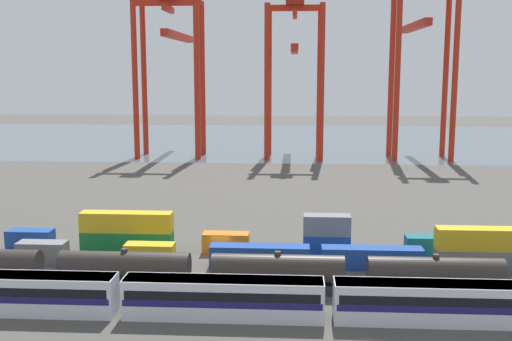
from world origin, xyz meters
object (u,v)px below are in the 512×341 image
at_px(gantry_crane_west, 172,54).
at_px(shipping_container_12, 226,243).
at_px(passenger_train, 223,296).
at_px(gantry_crane_central, 294,61).
at_px(freight_tank_row, 278,272).
at_px(gantry_crane_east, 421,48).
at_px(shipping_container_13, 326,244).

bearing_deg(gantry_crane_west, shipping_container_12, -74.99).
height_order(passenger_train, gantry_crane_central, gantry_crane_central).
distance_m(passenger_train, freight_tank_row, 9.00).
distance_m(freight_tank_row, gantry_crane_east, 116.11).
distance_m(freight_tank_row, shipping_container_13, 15.40).
xyz_separation_m(passenger_train, shipping_container_12, (-2.14, 21.64, -0.84)).
xyz_separation_m(passenger_train, gantry_crane_central, (6.57, 114.40, 24.02)).
bearing_deg(freight_tank_row, passenger_train, -123.92).
height_order(passenger_train, shipping_container_12, passenger_train).
height_order(freight_tank_row, shipping_container_12, freight_tank_row).
xyz_separation_m(shipping_container_12, gantry_crane_east, (42.58, 92.97, 28.19)).
height_order(freight_tank_row, gantry_crane_central, gantry_crane_central).
bearing_deg(shipping_container_12, shipping_container_13, 0.00).
bearing_deg(freight_tank_row, gantry_crane_east, 71.71).
relative_size(shipping_container_13, gantry_crane_east, 0.12).
bearing_deg(gantry_crane_west, gantry_crane_central, -1.86).
xyz_separation_m(passenger_train, gantry_crane_east, (40.44, 114.61, 27.34)).
relative_size(passenger_train, gantry_crane_east, 1.23).
bearing_deg(shipping_container_13, shipping_container_12, 180.00).
bearing_deg(gantry_crane_west, shipping_container_13, -67.80).
bearing_deg(shipping_container_12, freight_tank_row, -63.19).
xyz_separation_m(passenger_train, gantry_crane_west, (-27.30, 115.49, 25.78)).
bearing_deg(freight_tank_row, shipping_container_13, 67.16).
bearing_deg(gantry_crane_central, shipping_container_12, -95.36).
xyz_separation_m(shipping_container_12, gantry_crane_central, (8.71, 92.75, 24.86)).
relative_size(shipping_container_13, gantry_crane_west, 0.13).
height_order(gantry_crane_west, gantry_crane_east, gantry_crane_east).
xyz_separation_m(freight_tank_row, shipping_container_13, (5.97, 14.17, -0.83)).
bearing_deg(gantry_crane_east, gantry_crane_central, -179.64).
distance_m(gantry_crane_west, gantry_crane_central, 33.93).
relative_size(freight_tank_row, shipping_container_13, 13.41).
bearing_deg(shipping_container_13, freight_tank_row, -112.84).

